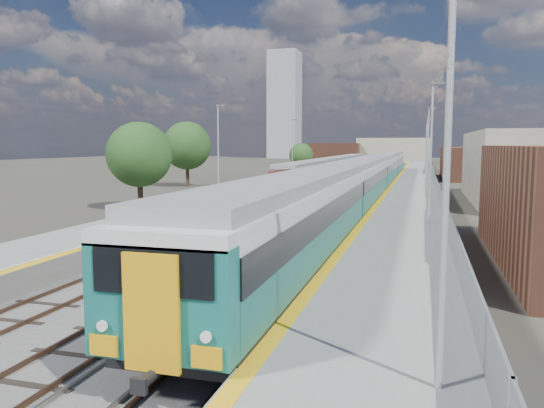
% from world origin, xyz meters
% --- Properties ---
extents(ground, '(320.00, 320.00, 0.00)m').
position_xyz_m(ground, '(0.00, 50.00, 0.00)').
color(ground, '#47443A').
rests_on(ground, ground).
extents(ballast_bed, '(10.50, 155.00, 0.06)m').
position_xyz_m(ballast_bed, '(-2.25, 52.50, 0.03)').
color(ballast_bed, '#565451').
rests_on(ballast_bed, ground).
extents(tracks, '(8.96, 160.00, 0.17)m').
position_xyz_m(tracks, '(-1.65, 54.18, 0.11)').
color(tracks, '#4C3323').
rests_on(tracks, ground).
extents(platform_right, '(4.70, 155.00, 8.52)m').
position_xyz_m(platform_right, '(5.28, 52.49, 0.54)').
color(platform_right, slate).
rests_on(platform_right, ground).
extents(platform_left, '(4.30, 155.00, 8.52)m').
position_xyz_m(platform_left, '(-9.05, 52.49, 0.52)').
color(platform_left, slate).
rests_on(platform_left, ground).
extents(buildings, '(72.00, 185.50, 40.00)m').
position_xyz_m(buildings, '(-18.12, 138.60, 10.70)').
color(buildings, brown).
rests_on(buildings, ground).
extents(green_train, '(3.07, 85.26, 3.37)m').
position_xyz_m(green_train, '(1.50, 43.84, 2.38)').
color(green_train, black).
rests_on(green_train, ground).
extents(red_train, '(2.67, 54.22, 3.37)m').
position_xyz_m(red_train, '(-5.50, 64.30, 1.99)').
color(red_train, black).
rests_on(red_train, ground).
extents(tree_a, '(5.20, 5.20, 7.05)m').
position_xyz_m(tree_a, '(-15.60, 30.58, 4.44)').
color(tree_a, '#382619').
rests_on(tree_a, ground).
extents(tree_b, '(5.95, 5.95, 8.06)m').
position_xyz_m(tree_b, '(-21.98, 53.23, 5.08)').
color(tree_b, '#382619').
rests_on(tree_b, ground).
extents(tree_c, '(4.04, 4.04, 5.47)m').
position_xyz_m(tree_c, '(-13.55, 80.01, 3.44)').
color(tree_c, '#382619').
rests_on(tree_c, ground).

